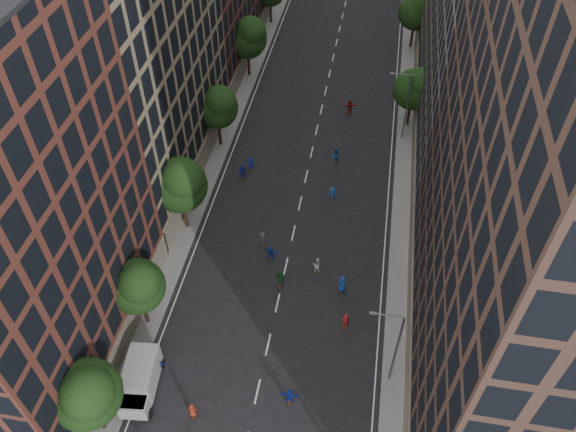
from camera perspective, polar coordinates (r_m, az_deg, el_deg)
The scene contains 30 objects.
ground at distance 67.93m, azimuth 2.36°, elevation 6.24°, with size 240.00×240.00×0.00m, color black.
sidewalk_left at distance 75.77m, azimuth -5.98°, elevation 10.79°, with size 4.00×105.00×0.15m, color slate.
sidewalk_right at distance 73.77m, azimuth 12.59°, elevation 8.77°, with size 4.00×105.00×0.15m, color slate.
bldg_left_b at distance 59.50m, azimuth -17.23°, elevation 17.68°, with size 14.00×26.00×34.00m, color #867557.
bldg_right_a at distance 39.11m, azimuth 26.13°, elevation 0.04°, with size 14.00×30.00×36.00m, color #493127.
bldg_right_b at distance 63.42m, azimuth 21.56°, elevation 17.82°, with size 14.00×28.00×33.00m, color #60584F.
tree_left_0 at distance 43.96m, azimuth -19.77°, elevation -16.63°, with size 5.20×5.20×8.83m.
tree_left_1 at distance 48.82m, azimuth -15.00°, elevation -6.83°, with size 4.80×4.80×8.21m.
tree_left_2 at distance 55.57m, azimuth -10.88°, elevation 3.29°, with size 5.60×5.60×9.45m.
tree_left_3 at distance 66.26m, azimuth -7.15°, elevation 11.04°, with size 5.00×5.00×8.58m.
tree_left_4 at distance 79.30m, azimuth -4.06°, elevation 17.73°, with size 5.40×5.40×9.08m.
tree_right_a at distance 70.92m, azimuth 12.81°, elevation 12.59°, with size 5.00×5.00×8.39m.
tree_right_b at distance 88.34m, azimuth 13.04°, elevation 19.69°, with size 5.20×5.20×8.83m.
streetlamp_near at distance 45.15m, azimuth 10.74°, elevation -12.80°, with size 2.64×0.22×9.06m.
streetlamp_far at distance 68.71m, azimuth 11.86°, elevation 11.12°, with size 2.64×0.22×9.06m.
cargo_van at distance 48.59m, azimuth -14.79°, elevation -15.80°, with size 3.10×5.65×2.88m.
skater_4 at distance 49.64m, azimuth -13.01°, elevation -14.55°, with size 1.05×0.44×1.79m, color navy.
skater_5 at distance 47.23m, azimuth 0.16°, elevation -17.86°, with size 1.52×0.48×1.64m, color #13259E.
skater_6 at distance 47.37m, azimuth -9.69°, elevation -18.90°, with size 0.76×0.49×1.55m, color maroon.
skater_7 at distance 50.95m, azimuth 5.85°, elevation -10.52°, with size 0.69×0.46×1.90m, color #AF1D1E.
skater_8 at distance 54.61m, azimuth 2.96°, elevation -5.02°, with size 0.88×0.68×1.81m, color silver.
skater_9 at distance 57.04m, azimuth -2.61°, elevation -2.30°, with size 1.01×0.58×1.56m, color #424247.
skater_10 at distance 53.42m, azimuth -0.77°, elevation -6.41°, with size 1.13×0.47×1.93m, color #1B5A25.
skater_11 at distance 55.71m, azimuth -1.75°, elevation -3.79°, with size 1.46×0.47×1.58m, color #1635B3.
skater_12 at distance 53.32m, azimuth 5.54°, elevation -6.90°, with size 0.92×0.60×1.87m, color #123B97.
skater_13 at distance 65.29m, azimuth -3.80°, elevation 5.30°, with size 0.67×0.44×1.84m, color #172BBD.
skater_14 at distance 66.53m, azimuth 4.81°, elevation 6.16°, with size 0.92×0.72×1.89m, color blue.
skater_15 at distance 61.71m, azimuth 4.54°, elevation 2.23°, with size 1.05×0.61×1.63m, color #134A9F.
skater_16 at distance 64.31m, azimuth -4.63°, elevation 4.50°, with size 1.08×0.45×1.84m, color #161EB3.
skater_17 at distance 74.62m, azimuth 6.30°, elevation 10.97°, with size 1.76×0.56×1.90m, color maroon.
Camera 1 is at (6.23, -12.14, 43.09)m, focal length 35.00 mm.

